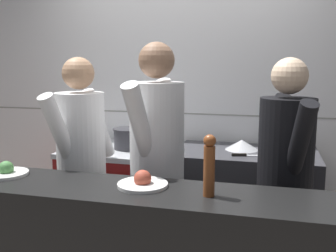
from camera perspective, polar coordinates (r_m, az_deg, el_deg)
name	(u,v)px	position (r m, az deg, el deg)	size (l,w,h in m)	color
wall_back_tiled	(185,97)	(3.59, 2.52, 4.27)	(8.00, 0.06, 2.60)	white
oven_range	(121,197)	(3.53, -6.78, -10.18)	(0.92, 0.71, 0.88)	maroon
prep_counter	(244,207)	(3.31, 11.02, -11.42)	(1.11, 0.65, 0.91)	#38383D
stock_pot	(129,138)	(3.36, -5.72, -1.72)	(0.27, 0.27, 0.18)	#2D2D33
mixing_bowl_steel	(242,145)	(3.23, 10.66, -2.68)	(0.27, 0.27, 0.08)	#B7BABF
chefs_knife	(249,155)	(3.03, 11.74, -4.17)	(0.33, 0.11, 0.02)	#B7BABF
plated_dish_main	(6,172)	(2.48, -22.42, -6.15)	(0.25, 0.25, 0.09)	white
plated_dish_appetiser	(143,182)	(2.10, -3.71, -8.16)	(0.27, 0.27, 0.09)	white
pepper_mill	(209,164)	(1.92, 6.01, -5.55)	(0.06, 0.06, 0.31)	brown
chef_head_cook	(82,163)	(2.82, -12.43, -5.25)	(0.40, 0.72, 1.65)	black
chef_sous	(157,161)	(2.59, -1.60, -5.17)	(0.42, 0.76, 1.74)	black
chef_line	(285,177)	(2.54, 16.56, -7.16)	(0.42, 0.71, 1.64)	black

